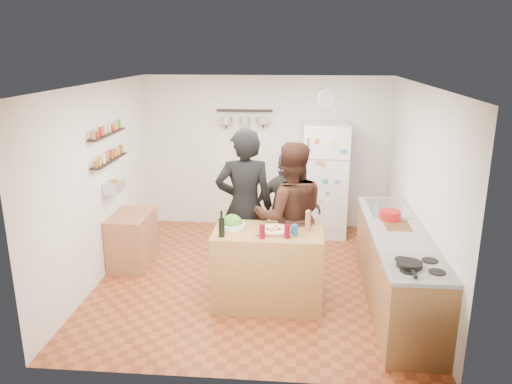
# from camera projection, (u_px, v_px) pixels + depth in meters

# --- Properties ---
(room_shell) EXTENTS (4.20, 4.20, 4.20)m
(room_shell) POSITION_uv_depth(u_px,v_px,m) (258.00, 179.00, 6.60)
(room_shell) COLOR brown
(room_shell) RESTS_ON ground
(prep_island) EXTENTS (1.25, 0.72, 0.91)m
(prep_island) POSITION_uv_depth(u_px,v_px,m) (268.00, 267.00, 5.81)
(prep_island) COLOR #A67A3D
(prep_island) RESTS_ON floor
(pizza_board) EXTENTS (0.42, 0.34, 0.02)m
(pizza_board) POSITION_uv_depth(u_px,v_px,m) (275.00, 231.00, 5.65)
(pizza_board) COLOR brown
(pizza_board) RESTS_ON prep_island
(pizza) EXTENTS (0.34, 0.34, 0.02)m
(pizza) POSITION_uv_depth(u_px,v_px,m) (275.00, 229.00, 5.65)
(pizza) COLOR #D5B98C
(pizza) RESTS_ON pizza_board
(salad_bowl) EXTENTS (0.30, 0.30, 0.06)m
(salad_bowl) POSITION_uv_depth(u_px,v_px,m) (232.00, 226.00, 5.76)
(salad_bowl) COLOR silver
(salad_bowl) RESTS_ON prep_island
(wine_bottle) EXTENTS (0.07, 0.07, 0.21)m
(wine_bottle) POSITION_uv_depth(u_px,v_px,m) (222.00, 228.00, 5.49)
(wine_bottle) COLOR black
(wine_bottle) RESTS_ON prep_island
(wine_glass_near) EXTENTS (0.06, 0.06, 0.15)m
(wine_glass_near) POSITION_uv_depth(u_px,v_px,m) (262.00, 232.00, 5.44)
(wine_glass_near) COLOR #600816
(wine_glass_near) RESTS_ON prep_island
(wine_glass_far) EXTENTS (0.06, 0.06, 0.15)m
(wine_glass_far) POSITION_uv_depth(u_px,v_px,m) (287.00, 231.00, 5.45)
(wine_glass_far) COLOR #540716
(wine_glass_far) RESTS_ON prep_island
(pepper_mill) EXTENTS (0.06, 0.06, 0.20)m
(pepper_mill) POSITION_uv_depth(u_px,v_px,m) (308.00, 222.00, 5.67)
(pepper_mill) COLOR #996240
(pepper_mill) RESTS_ON prep_island
(salt_canister) EXTENTS (0.08, 0.08, 0.12)m
(salt_canister) POSITION_uv_depth(u_px,v_px,m) (294.00, 230.00, 5.53)
(salt_canister) COLOR navy
(salt_canister) RESTS_ON prep_island
(person_left) EXTENTS (0.79, 0.57, 2.00)m
(person_left) POSITION_uv_depth(u_px,v_px,m) (245.00, 207.00, 6.24)
(person_left) COLOR black
(person_left) RESTS_ON floor
(person_center) EXTENTS (1.00, 0.83, 1.86)m
(person_center) POSITION_uv_depth(u_px,v_px,m) (290.00, 217.00, 6.09)
(person_center) COLOR black
(person_center) RESTS_ON floor
(person_back) EXTENTS (0.94, 0.43, 1.58)m
(person_back) POSITION_uv_depth(u_px,v_px,m) (287.00, 210.00, 6.78)
(person_back) COLOR #2C2A27
(person_back) RESTS_ON floor
(counter_run) EXTENTS (0.63, 2.63, 0.90)m
(counter_run) POSITION_uv_depth(u_px,v_px,m) (397.00, 269.00, 5.78)
(counter_run) COLOR #9E7042
(counter_run) RESTS_ON floor
(stove_top) EXTENTS (0.60, 0.62, 0.02)m
(stove_top) POSITION_uv_depth(u_px,v_px,m) (419.00, 267.00, 4.74)
(stove_top) COLOR white
(stove_top) RESTS_ON counter_run
(skillet) EXTENTS (0.25, 0.25, 0.05)m
(skillet) POSITION_uv_depth(u_px,v_px,m) (409.00, 264.00, 4.72)
(skillet) COLOR black
(skillet) RESTS_ON stove_top
(sink) EXTENTS (0.50, 0.80, 0.03)m
(sink) POSITION_uv_depth(u_px,v_px,m) (388.00, 208.00, 6.46)
(sink) COLOR silver
(sink) RESTS_ON counter_run
(cutting_board) EXTENTS (0.30, 0.40, 0.02)m
(cutting_board) POSITION_uv_depth(u_px,v_px,m) (397.00, 226.00, 5.82)
(cutting_board) COLOR olive
(cutting_board) RESTS_ON counter_run
(red_bowl) EXTENTS (0.26, 0.26, 0.11)m
(red_bowl) POSITION_uv_depth(u_px,v_px,m) (390.00, 215.00, 6.02)
(red_bowl) COLOR #A01612
(red_bowl) RESTS_ON counter_run
(fridge) EXTENTS (0.70, 0.68, 1.80)m
(fridge) POSITION_uv_depth(u_px,v_px,m) (324.00, 180.00, 7.92)
(fridge) COLOR white
(fridge) RESTS_ON floor
(wall_clock) EXTENTS (0.30, 0.03, 0.30)m
(wall_clock) POSITION_uv_depth(u_px,v_px,m) (327.00, 98.00, 7.88)
(wall_clock) COLOR silver
(wall_clock) RESTS_ON back_wall
(spice_shelf_lower) EXTENTS (0.12, 1.00, 0.02)m
(spice_shelf_lower) POSITION_uv_depth(u_px,v_px,m) (110.00, 161.00, 6.51)
(spice_shelf_lower) COLOR black
(spice_shelf_lower) RESTS_ON left_wall
(spice_shelf_upper) EXTENTS (0.12, 1.00, 0.02)m
(spice_shelf_upper) POSITION_uv_depth(u_px,v_px,m) (107.00, 134.00, 6.41)
(spice_shelf_upper) COLOR black
(spice_shelf_upper) RESTS_ON left_wall
(produce_basket) EXTENTS (0.18, 0.35, 0.14)m
(produce_basket) POSITION_uv_depth(u_px,v_px,m) (114.00, 186.00, 6.60)
(produce_basket) COLOR silver
(produce_basket) RESTS_ON left_wall
(side_table) EXTENTS (0.50, 0.80, 0.73)m
(side_table) POSITION_uv_depth(u_px,v_px,m) (132.00, 239.00, 6.91)
(side_table) COLOR #AD7448
(side_table) RESTS_ON floor
(pot_rack) EXTENTS (0.90, 0.04, 0.04)m
(pot_rack) POSITION_uv_depth(u_px,v_px,m) (245.00, 111.00, 7.97)
(pot_rack) COLOR black
(pot_rack) RESTS_ON back_wall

